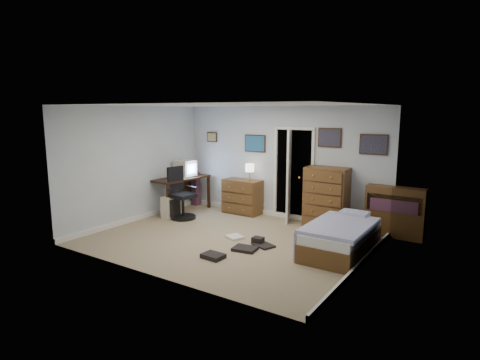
% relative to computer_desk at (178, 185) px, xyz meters
% --- Properties ---
extents(floor, '(5.00, 4.00, 0.02)m').
position_rel_computer_desk_xyz_m(floor, '(2.30, -1.13, -0.65)').
color(floor, gray).
rests_on(floor, ground).
extents(computer_desk, '(0.76, 1.48, 0.83)m').
position_rel_computer_desk_xyz_m(computer_desk, '(0.00, 0.00, 0.00)').
color(computer_desk, black).
rests_on(computer_desk, floor).
extents(crt_monitor, '(0.45, 0.43, 0.40)m').
position_rel_computer_desk_xyz_m(crt_monitor, '(0.12, 0.14, 0.40)').
color(crt_monitor, beige).
rests_on(crt_monitor, computer_desk).
extents(keyboard, '(0.20, 0.45, 0.03)m').
position_rel_computer_desk_xyz_m(keyboard, '(0.28, -0.36, 0.20)').
color(keyboard, beige).
rests_on(keyboard, computer_desk).
extents(pc_tower, '(0.26, 0.48, 0.50)m').
position_rel_computer_desk_xyz_m(pc_tower, '(0.30, -0.56, -0.39)').
color(pc_tower, beige).
rests_on(pc_tower, floor).
extents(office_chair, '(0.63, 0.63, 1.16)m').
position_rel_computer_desk_xyz_m(office_chair, '(0.52, -0.48, -0.19)').
color(office_chair, black).
rests_on(office_chair, floor).
extents(media_stack, '(0.18, 0.18, 0.84)m').
position_rel_computer_desk_xyz_m(media_stack, '(-0.02, 0.70, -0.22)').
color(media_stack, maroon).
rests_on(media_stack, floor).
extents(low_dresser, '(0.91, 0.47, 0.80)m').
position_rel_computer_desk_xyz_m(low_dresser, '(1.43, 0.65, -0.24)').
color(low_dresser, brown).
rests_on(low_dresser, floor).
extents(table_lamp, '(0.20, 0.20, 0.39)m').
position_rel_computer_desk_xyz_m(table_lamp, '(1.63, 0.65, 0.45)').
color(table_lamp, gold).
rests_on(table_lamp, low_dresser).
extents(doorway, '(0.96, 1.12, 2.05)m').
position_rel_computer_desk_xyz_m(doorway, '(2.65, 1.15, 0.36)').
color(doorway, black).
rests_on(doorway, floor).
extents(tall_dresser, '(0.87, 0.53, 1.26)m').
position_rel_computer_desk_xyz_m(tall_dresser, '(3.52, 0.62, -0.01)').
color(tall_dresser, brown).
rests_on(tall_dresser, floor).
extents(headboard_bookcase, '(1.09, 0.29, 0.98)m').
position_rel_computer_desk_xyz_m(headboard_bookcase, '(4.84, 0.73, -0.12)').
color(headboard_bookcase, brown).
rests_on(headboard_bookcase, floor).
extents(bed, '(0.96, 1.78, 0.58)m').
position_rel_computer_desk_xyz_m(bed, '(4.29, -0.66, -0.36)').
color(bed, brown).
rests_on(bed, floor).
extents(wall_posters, '(4.38, 0.04, 0.60)m').
position_rel_computer_desk_xyz_m(wall_posters, '(2.87, 0.85, 1.11)').
color(wall_posters, '#331E11').
rests_on(wall_posters, floor).
extents(floor_clutter, '(1.11, 1.39, 0.13)m').
position_rel_computer_desk_xyz_m(floor_clutter, '(2.75, -1.45, -0.61)').
color(floor_clutter, silver).
rests_on(floor_clutter, floor).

